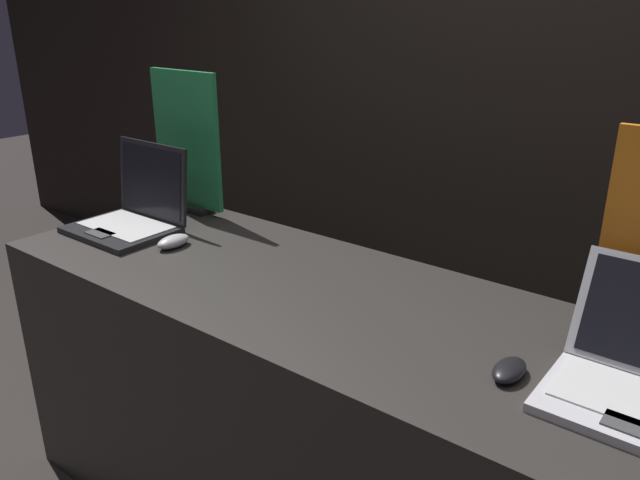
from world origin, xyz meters
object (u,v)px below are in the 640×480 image
(laptop_front, at_px, (133,210))
(mouse_front, at_px, (173,241))
(promo_stand_front, at_px, (187,146))
(mouse_back, at_px, (509,370))

(laptop_front, height_order, mouse_front, laptop_front)
(mouse_front, bearing_deg, promo_stand_front, 129.99)
(promo_stand_front, relative_size, mouse_back, 4.71)
(mouse_front, relative_size, promo_stand_front, 0.23)
(laptop_front, xyz_separation_m, mouse_back, (1.39, -0.09, -0.05))
(laptop_front, height_order, promo_stand_front, promo_stand_front)
(laptop_front, height_order, mouse_back, laptop_front)
(laptop_front, distance_m, mouse_back, 1.39)
(laptop_front, relative_size, mouse_back, 3.19)
(mouse_back, bearing_deg, mouse_front, 177.32)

